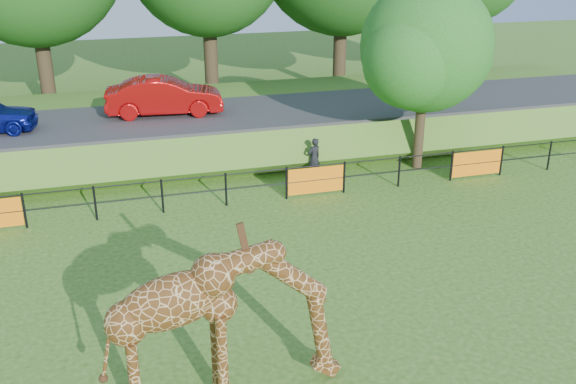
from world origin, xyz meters
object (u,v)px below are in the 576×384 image
giraffe (225,326)px  visitor (314,158)px  tree_east (428,51)px  car_red (164,96)px

giraffe → visitor: 11.90m
giraffe → tree_east: tree_east is taller
visitor → tree_east: bearing=156.1°
car_red → tree_east: (8.75, -4.78, 2.12)m
visitor → giraffe: bearing=40.4°
car_red → tree_east: size_ratio=0.67×
car_red → visitor: size_ratio=3.11×
giraffe → car_red: size_ratio=0.98×
giraffe → visitor: giraffe is taller
giraffe → visitor: bearing=62.4°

